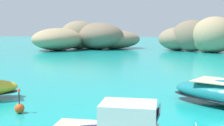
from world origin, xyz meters
The scene contains 3 objects.
islet_large centered at (-11.85, 66.13, 2.86)m, with size 27.90×24.49×7.05m.
islet_small centered at (14.56, 60.94, 3.33)m, with size 17.96×16.09×7.59m.
channel_buoy centered at (-2.87, 9.93, 0.34)m, with size 0.56×0.56×1.48m.
Camera 1 is at (4.82, -5.30, 4.76)m, focal length 46.49 mm.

